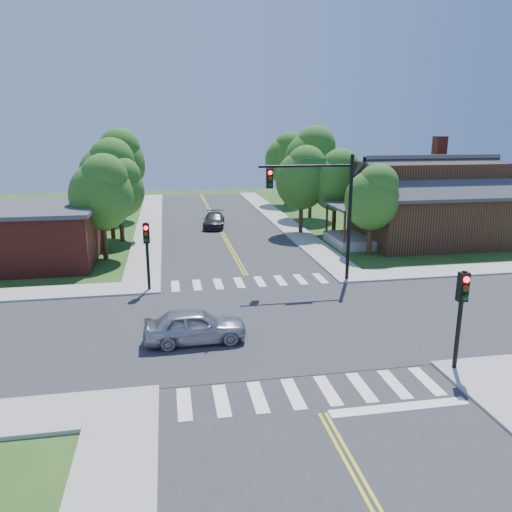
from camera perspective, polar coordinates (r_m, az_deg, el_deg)
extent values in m
plane|color=#254D18|center=(22.82, 1.86, -7.72)|extent=(100.00, 100.00, 0.00)
cube|color=#2D2D30|center=(22.81, 1.86, -7.67)|extent=(10.00, 90.00, 0.04)
cube|color=#2D2D30|center=(22.81, 1.86, -7.66)|extent=(90.00, 10.00, 0.04)
cube|color=#2D2D30|center=(22.82, 1.86, -7.72)|extent=(10.20, 10.20, 0.06)
cube|color=#9E9B93|center=(47.62, 2.79, 4.16)|extent=(2.20, 40.00, 0.14)
cube|color=#9E9B93|center=(46.47, -12.07, 3.59)|extent=(2.20, 40.00, 0.14)
cube|color=white|center=(28.18, -9.20, -3.41)|extent=(0.45, 2.00, 0.01)
cube|color=white|center=(28.22, -6.76, -3.29)|extent=(0.45, 2.00, 0.01)
cube|color=white|center=(28.31, -4.33, -3.18)|extent=(0.45, 2.00, 0.01)
cube|color=white|center=(28.45, -1.93, -3.05)|extent=(0.45, 2.00, 0.01)
cube|color=white|center=(28.63, 0.45, -2.92)|extent=(0.45, 2.00, 0.01)
cube|color=white|center=(28.87, 2.80, -2.79)|extent=(0.45, 2.00, 0.01)
cube|color=white|center=(29.15, 5.10, -2.66)|extent=(0.45, 2.00, 0.01)
cube|color=white|center=(29.48, 7.35, -2.53)|extent=(0.45, 2.00, 0.01)
cube|color=white|center=(16.81, -8.20, -16.38)|extent=(0.45, 2.00, 0.01)
cube|color=white|center=(16.87, -3.96, -16.13)|extent=(0.45, 2.00, 0.01)
cube|color=white|center=(17.01, 0.22, -15.80)|extent=(0.45, 2.00, 0.01)
cube|color=white|center=(17.24, 4.29, -15.40)|extent=(0.45, 2.00, 0.01)
cube|color=white|center=(17.55, 8.22, -14.94)|extent=(0.45, 2.00, 0.01)
cube|color=white|center=(17.93, 11.98, -14.44)|extent=(0.45, 2.00, 0.01)
cube|color=white|center=(18.39, 15.55, -13.90)|extent=(0.45, 2.00, 0.01)
cube|color=white|center=(18.91, 18.93, -13.35)|extent=(0.45, 2.00, 0.01)
cube|color=gold|center=(47.87, -4.82, 4.15)|extent=(0.10, 37.50, 0.01)
cube|color=gold|center=(47.89, -4.58, 4.16)|extent=(0.10, 37.50, 0.01)
cube|color=white|center=(17.12, 16.05, -16.39)|extent=(4.60, 0.45, 0.09)
cylinder|color=black|center=(28.55, 10.63, 4.12)|extent=(0.20, 0.20, 7.20)
cylinder|color=black|center=(27.36, 5.74, 10.19)|extent=(5.20, 0.14, 0.14)
cube|color=#19591E|center=(27.40, 6.61, 10.70)|extent=(1.40, 0.04, 0.30)
cube|color=black|center=(26.94, 1.56, 8.86)|extent=(0.34, 0.28, 1.05)
sphere|color=#FF0C0C|center=(26.74, 1.64, 9.49)|extent=(0.22, 0.22, 0.22)
sphere|color=#3F2605|center=(26.77, 1.64, 8.81)|extent=(0.22, 0.22, 0.22)
sphere|color=#05330F|center=(26.80, 1.63, 8.13)|extent=(0.22, 0.22, 0.22)
cylinder|color=black|center=(19.31, 22.19, -7.02)|extent=(0.16, 0.16, 3.80)
cube|color=black|center=(18.89, 22.57, -3.27)|extent=(0.34, 0.28, 1.05)
sphere|color=#FF0C0C|center=(18.67, 22.94, -2.50)|extent=(0.22, 0.22, 0.22)
sphere|color=#3F2605|center=(18.76, 22.84, -3.44)|extent=(0.22, 0.22, 0.22)
sphere|color=#05330F|center=(18.85, 22.75, -4.36)|extent=(0.22, 0.22, 0.22)
cylinder|color=black|center=(27.12, -12.28, -0.19)|extent=(0.16, 0.16, 3.80)
cube|color=black|center=(26.82, -12.43, 2.55)|extent=(0.34, 0.28, 1.05)
sphere|color=#FF0C0C|center=(26.59, -12.48, 3.14)|extent=(0.22, 0.22, 0.22)
sphere|color=#3F2605|center=(26.65, -12.45, 2.46)|extent=(0.22, 0.22, 0.22)
sphere|color=#05330F|center=(26.72, -12.41, 1.79)|extent=(0.22, 0.22, 0.22)
cube|color=black|center=(40.55, 19.02, 4.32)|extent=(10.00, 8.00, 4.00)
cube|color=#9E9B93|center=(38.23, 10.52, 1.77)|extent=(2.60, 4.50, 0.70)
cylinder|color=black|center=(35.76, 10.08, 2.96)|extent=(0.18, 0.18, 2.50)
cylinder|color=black|center=(39.46, 8.09, 4.12)|extent=(0.18, 0.18, 2.50)
cube|color=#38383D|center=(37.75, 10.71, 5.62)|extent=(2.80, 4.80, 0.18)
cube|color=maroon|center=(44.58, 19.85, 7.14)|extent=(0.90, 0.90, 7.11)
cube|color=maroon|center=(35.88, -25.75, 2.01)|extent=(10.00, 8.00, 3.50)
cube|color=#38383D|center=(35.57, -26.08, 4.92)|extent=(10.40, 8.40, 0.25)
cylinder|color=#382314|center=(35.35, 12.84, 1.98)|extent=(0.34, 0.34, 2.35)
ellipsoid|color=#285619|center=(34.88, 13.08, 6.24)|extent=(3.71, 3.52, 4.08)
sphere|color=#285619|center=(34.69, 13.78, 8.01)|extent=(2.72, 2.72, 2.72)
cylinder|color=#382314|center=(41.62, 8.91, 4.22)|extent=(0.34, 0.34, 2.61)
ellipsoid|color=#285619|center=(41.20, 9.07, 8.27)|extent=(4.13, 3.92, 4.54)
sphere|color=#285619|center=(41.00, 9.63, 9.96)|extent=(3.03, 3.03, 3.03)
cylinder|color=#382314|center=(49.05, 6.21, 6.26)|extent=(0.34, 0.34, 3.29)
ellipsoid|color=#285619|center=(48.66, 6.33, 10.60)|extent=(5.19, 4.93, 5.71)
sphere|color=#285619|center=(48.47, 6.80, 12.41)|extent=(3.81, 3.81, 3.81)
cylinder|color=#382314|center=(57.45, 3.43, 7.40)|extent=(0.34, 0.34, 3.04)
ellipsoid|color=#285619|center=(57.13, 3.48, 10.83)|extent=(4.80, 4.56, 5.28)
sphere|color=#285619|center=(56.93, 3.85, 12.26)|extent=(3.52, 3.52, 3.52)
cylinder|color=#382314|center=(34.94, -16.92, 1.79)|extent=(0.34, 0.34, 2.62)
ellipsoid|color=#285619|center=(34.44, -17.28, 6.60)|extent=(4.13, 3.92, 4.54)
sphere|color=#285619|center=(34.07, -16.97, 8.64)|extent=(3.03, 3.03, 3.03)
cylinder|color=#382314|center=(41.16, -16.11, 3.94)|extent=(0.34, 0.34, 2.94)
ellipsoid|color=#285619|center=(40.72, -16.44, 8.54)|extent=(4.64, 4.41, 5.11)
sphere|color=#285619|center=(40.38, -16.19, 10.51)|extent=(3.41, 3.41, 3.41)
cylinder|color=#382314|center=(49.56, -15.24, 5.87)|extent=(0.34, 0.34, 3.21)
ellipsoid|color=#285619|center=(49.18, -15.53, 10.06)|extent=(5.07, 4.82, 5.58)
sphere|color=#285619|center=(48.87, -15.31, 11.84)|extent=(3.72, 3.72, 3.72)
cylinder|color=#382314|center=(58.40, -14.73, 6.66)|extent=(0.34, 0.34, 2.23)
ellipsoid|color=#285619|center=(58.13, -14.89, 9.13)|extent=(3.52, 3.35, 3.88)
sphere|color=#285619|center=(57.83, -14.68, 10.17)|extent=(2.58, 2.58, 2.58)
cylinder|color=#382314|center=(41.51, 5.14, 4.37)|extent=(0.34, 0.34, 2.70)
ellipsoid|color=#285619|center=(41.08, 5.24, 8.57)|extent=(4.27, 4.05, 4.69)
sphere|color=#285619|center=(40.86, 5.77, 10.33)|extent=(3.13, 3.13, 3.13)
cylinder|color=#382314|center=(40.09, -15.11, 3.35)|extent=(0.34, 0.34, 2.41)
ellipsoid|color=#285619|center=(39.68, -15.37, 7.21)|extent=(3.80, 3.61, 4.18)
sphere|color=#285619|center=(39.33, -15.06, 8.84)|extent=(2.79, 2.79, 2.79)
imported|color=#B2B3B9|center=(20.78, -6.98, -8.00)|extent=(1.86, 4.26, 1.43)
imported|color=#27292B|center=(44.15, -4.83, 4.05)|extent=(3.04, 4.91, 1.28)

